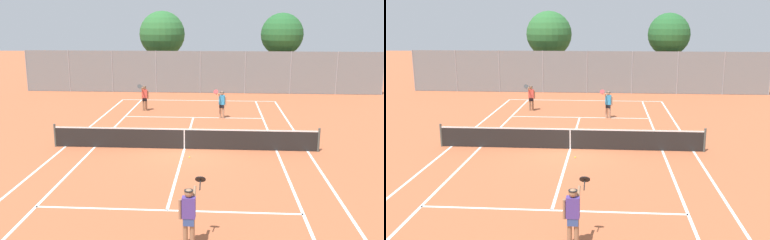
% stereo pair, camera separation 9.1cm
% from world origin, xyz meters
% --- Properties ---
extents(ground_plane, '(120.00, 120.00, 0.00)m').
position_xyz_m(ground_plane, '(0.00, 0.00, 0.00)').
color(ground_plane, '#B25B38').
extents(court_line_markings, '(11.10, 23.90, 0.01)m').
position_xyz_m(court_line_markings, '(0.00, 0.00, 0.00)').
color(court_line_markings, white).
rests_on(court_line_markings, ground).
extents(tennis_net, '(12.00, 0.10, 1.07)m').
position_xyz_m(tennis_net, '(0.00, 0.00, 0.51)').
color(tennis_net, '#474C47').
rests_on(tennis_net, ground).
extents(player_near_side, '(0.67, 0.73, 1.77)m').
position_xyz_m(player_near_side, '(0.83, -8.49, 0.93)').
color(player_near_side, '#936B4C').
rests_on(player_near_side, ground).
extents(player_far_left, '(0.62, 0.77, 1.77)m').
position_xyz_m(player_far_left, '(-3.23, 8.17, 0.93)').
color(player_far_left, '#936B4C').
rests_on(player_far_left, ground).
extents(player_far_right, '(0.77, 0.71, 1.77)m').
position_xyz_m(player_far_right, '(1.69, 6.33, 0.93)').
color(player_far_right, tan).
rests_on(player_far_right, ground).
extents(loose_tennis_ball_0, '(0.07, 0.07, 0.07)m').
position_xyz_m(loose_tennis_ball_0, '(0.32, -1.27, 0.03)').
color(loose_tennis_ball_0, '#D1DB33').
rests_on(loose_tennis_ball_0, ground).
extents(loose_tennis_ball_1, '(0.07, 0.07, 0.07)m').
position_xyz_m(loose_tennis_ball_1, '(4.40, 2.84, 0.03)').
color(loose_tennis_ball_1, '#D1DB33').
rests_on(loose_tennis_ball_1, ground).
extents(back_fence, '(28.29, 0.08, 3.33)m').
position_xyz_m(back_fence, '(-0.00, 15.22, 1.66)').
color(back_fence, gray).
rests_on(back_fence, ground).
extents(tree_behind_left, '(3.88, 3.88, 6.43)m').
position_xyz_m(tree_behind_left, '(-3.43, 18.40, 4.40)').
color(tree_behind_left, brown).
rests_on(tree_behind_left, ground).
extents(tree_behind_right, '(3.41, 3.41, 6.25)m').
position_xyz_m(tree_behind_right, '(6.46, 17.01, 4.46)').
color(tree_behind_right, brown).
rests_on(tree_behind_right, ground).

